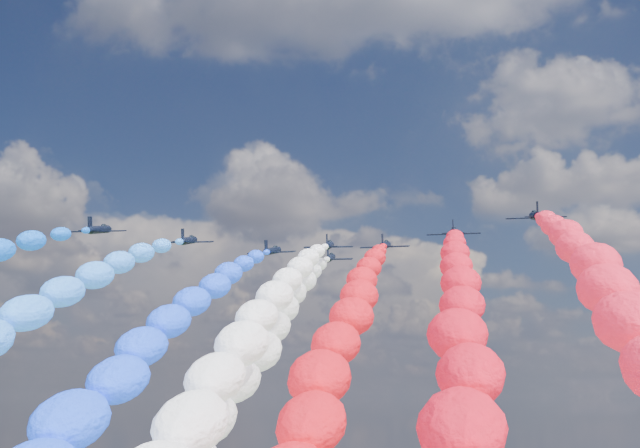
# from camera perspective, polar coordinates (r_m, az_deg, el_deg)

# --- Properties ---
(jet_0) EXTENTS (8.88, 11.75, 4.79)m
(jet_0) POSITION_cam_1_polar(r_m,az_deg,el_deg) (131.61, -14.92, -0.38)
(jet_0) COLOR black
(jet_1) EXTENTS (8.97, 11.81, 4.79)m
(jet_1) POSITION_cam_1_polar(r_m,az_deg,el_deg) (137.78, -9.01, -1.13)
(jet_1) COLOR black
(jet_2) EXTENTS (8.94, 11.80, 4.79)m
(jet_2) POSITION_cam_1_polar(r_m,az_deg,el_deg) (145.94, -3.29, -1.85)
(jet_2) COLOR black
(trail_2) EXTENTS (6.35, 108.76, 47.44)m
(trail_2) POSITION_cam_1_polar(r_m,az_deg,el_deg) (90.13, -11.02, -9.32)
(trail_2) COLOR #1B48FF
(jet_3) EXTENTS (8.90, 11.76, 4.79)m
(jet_3) POSITION_cam_1_polar(r_m,az_deg,el_deg) (140.47, 0.61, -1.48)
(jet_3) COLOR black
(trail_3) EXTENTS (6.35, 108.76, 47.44)m
(trail_3) POSITION_cam_1_polar(r_m,az_deg,el_deg) (83.50, -4.96, -9.31)
(trail_3) COLOR white
(jet_4) EXTENTS (8.60, 11.55, 4.79)m
(jet_4) POSITION_cam_1_polar(r_m,az_deg,el_deg) (153.10, 0.71, -2.33)
(jet_4) COLOR black
(trail_4) EXTENTS (6.35, 108.76, 47.44)m
(trail_4) POSITION_cam_1_polar(r_m,az_deg,el_deg) (96.24, -4.06, -9.64)
(trail_4) COLOR silver
(jet_5) EXTENTS (8.57, 11.53, 4.79)m
(jet_5) POSITION_cam_1_polar(r_m,az_deg,el_deg) (140.80, 4.49, -1.47)
(jet_5) COLOR black
(trail_5) EXTENTS (6.35, 108.76, 47.44)m
(trail_5) POSITION_cam_1_polar(r_m,az_deg,el_deg) (83.13, 1.68, -9.34)
(trail_5) COLOR red
(jet_6) EXTENTS (8.46, 11.46, 4.79)m
(jet_6) POSITION_cam_1_polar(r_m,az_deg,el_deg) (130.89, 9.16, -0.56)
(jet_6) COLOR black
(trail_6) EXTENTS (6.35, 108.76, 47.44)m
(trail_6) POSITION_cam_1_polar(r_m,az_deg,el_deg) (72.79, 9.77, -8.83)
(trail_6) COLOR red
(jet_7) EXTENTS (8.44, 11.44, 4.79)m
(jet_7) POSITION_cam_1_polar(r_m,az_deg,el_deg) (121.47, 14.56, 0.54)
(jet_7) COLOR black
(trail_7) EXTENTS (6.35, 108.76, 47.44)m
(trail_7) POSITION_cam_1_polar(r_m,az_deg,el_deg) (63.76, 20.30, -7.89)
(trail_7) COLOR red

